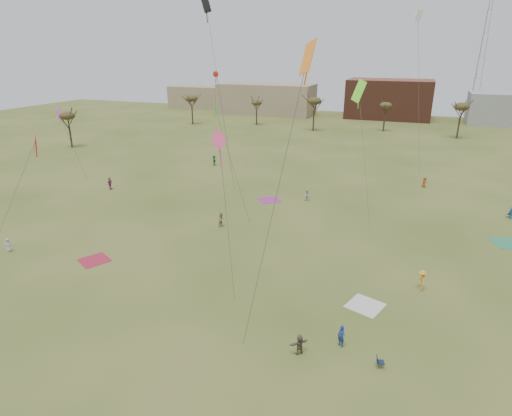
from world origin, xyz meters
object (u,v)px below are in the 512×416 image
(flyer_near_right, at_px, (341,336))
(camp_chair_center, at_px, (380,364))
(flyer_near_left, at_px, (8,245))
(radio_tower, at_px, (481,55))
(camp_chair_right, at_px, (509,215))

(flyer_near_right, bearing_deg, camp_chair_center, 12.27)
(flyer_near_left, bearing_deg, radio_tower, 6.07)
(camp_chair_center, xyz_separation_m, camp_chair_right, (13.17, 34.75, 0.00))
(flyer_near_left, xyz_separation_m, flyer_near_right, (36.37, -3.03, 0.10))
(camp_chair_center, bearing_deg, camp_chair_right, -37.07)
(camp_chair_center, xyz_separation_m, radio_tower, (16.20, 125.50, 18.95))
(flyer_near_right, bearing_deg, camp_chair_right, 100.35)
(flyer_near_left, distance_m, camp_chair_center, 39.53)
(flyer_near_left, distance_m, camp_chair_right, 60.66)
(camp_chair_center, relative_size, radio_tower, 0.02)
(flyer_near_right, relative_size, camp_chair_right, 1.99)
(flyer_near_left, distance_m, radio_tower, 134.56)
(radio_tower, bearing_deg, camp_chair_center, -97.36)
(flyer_near_right, height_order, camp_chair_center, flyer_near_right)
(radio_tower, bearing_deg, flyer_near_left, -114.60)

